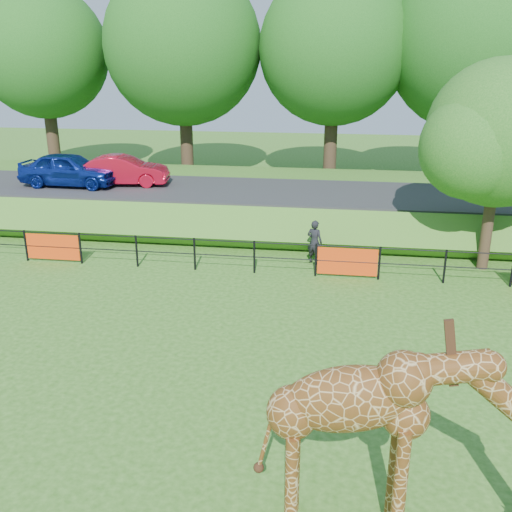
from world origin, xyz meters
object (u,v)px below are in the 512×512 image
(car_red, at_px, (123,170))
(tree_east, at_px, (502,139))
(giraffe, at_px, (410,444))
(visitor, at_px, (315,242))
(car_blue, at_px, (69,169))

(car_red, xyz_separation_m, tree_east, (14.31, -4.49, 2.22))
(giraffe, distance_m, visitor, 11.79)
(tree_east, bearing_deg, giraffe, -107.46)
(car_red, distance_m, visitor, 9.97)
(car_blue, xyz_separation_m, tree_east, (16.51, -3.94, 2.14))
(giraffe, height_order, car_red, giraffe)
(giraffe, relative_size, visitor, 2.86)
(car_blue, distance_m, car_red, 2.27)
(visitor, bearing_deg, tree_east, -152.97)
(giraffe, xyz_separation_m, car_red, (-10.54, 16.48, 0.51))
(car_red, bearing_deg, car_blue, 95.86)
(car_blue, height_order, visitor, car_blue)
(visitor, bearing_deg, giraffe, 122.66)
(visitor, distance_m, tree_east, 6.72)
(tree_east, bearing_deg, car_blue, 166.58)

